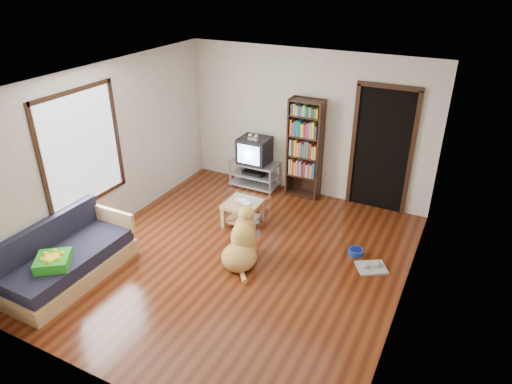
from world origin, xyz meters
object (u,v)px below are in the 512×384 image
at_px(green_cushion, 53,261).
at_px(bookshelf, 305,144).
at_px(laptop, 242,203).
at_px(dog_bowl, 356,252).
at_px(tv_stand, 255,173).
at_px(coffee_table, 243,209).
at_px(crt_tv, 255,150).
at_px(grey_rag, 371,268).
at_px(dog, 242,244).
at_px(sofa, 68,261).

bearing_deg(green_cushion, bookshelf, 29.81).
xyz_separation_m(laptop, dog_bowl, (1.90, 0.02, -0.37)).
height_order(tv_stand, coffee_table, tv_stand).
bearing_deg(tv_stand, crt_tv, 90.00).
height_order(grey_rag, crt_tv, crt_tv).
relative_size(laptop, grey_rag, 0.76).
distance_m(bookshelf, coffee_table, 1.67).
bearing_deg(dog_bowl, dog, -147.51).
relative_size(grey_rag, sofa, 0.22).
xyz_separation_m(dog_bowl, tv_stand, (-2.36, 1.34, 0.23)).
distance_m(dog_bowl, grey_rag, 0.39).
bearing_deg(green_cushion, laptop, 26.73).
relative_size(green_cushion, grey_rag, 1.00).
height_order(green_cushion, dog, dog).
bearing_deg(laptop, dog, -47.81).
bearing_deg(coffee_table, grey_rag, -6.67).
height_order(dog_bowl, bookshelf, bookshelf).
distance_m(laptop, sofa, 2.69).
xyz_separation_m(laptop, sofa, (-1.44, -2.26, -0.15)).
relative_size(crt_tv, dog, 0.63).
xyz_separation_m(laptop, dog, (0.48, -0.88, -0.12)).
xyz_separation_m(tv_stand, sofa, (-0.97, -3.63, -0.01)).
height_order(laptop, grey_rag, laptop).
height_order(dog_bowl, crt_tv, crt_tv).
relative_size(dog_bowl, tv_stand, 0.24).
bearing_deg(coffee_table, laptop, -90.00).
relative_size(grey_rag, tv_stand, 0.44).
bearing_deg(tv_stand, bookshelf, 5.63).
relative_size(green_cushion, bookshelf, 0.22).
bearing_deg(dog, crt_tv, 112.70).
distance_m(grey_rag, dog, 1.85).
relative_size(dog_bowl, sofa, 0.12).
relative_size(laptop, dog, 0.33).
distance_m(grey_rag, coffee_table, 2.23).
bearing_deg(sofa, coffee_table, 57.85).
height_order(crt_tv, sofa, crt_tv).
bearing_deg(tv_stand, sofa, -105.02).
height_order(dog_bowl, coffee_table, coffee_table).
distance_m(crt_tv, dog, 2.50).
bearing_deg(crt_tv, bookshelf, 4.32).
xyz_separation_m(grey_rag, tv_stand, (-2.66, 1.59, 0.25)).
height_order(green_cushion, bookshelf, bookshelf).
relative_size(crt_tv, sofa, 0.32).
xyz_separation_m(green_cushion, grey_rag, (3.51, 2.34, -0.47)).
distance_m(tv_stand, sofa, 3.76).
height_order(crt_tv, dog, crt_tv).
bearing_deg(dog, green_cushion, -136.74).
bearing_deg(green_cushion, sofa, 75.88).
bearing_deg(sofa, crt_tv, 75.07).
xyz_separation_m(laptop, crt_tv, (-0.47, 1.39, 0.33)).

